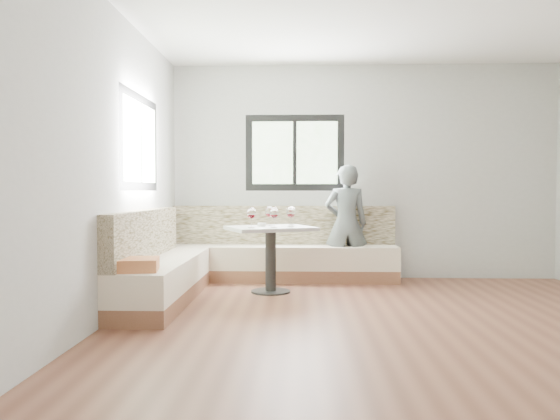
% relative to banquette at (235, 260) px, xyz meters
% --- Properties ---
extents(room, '(5.01, 5.01, 2.81)m').
position_rel_banquette_xyz_m(room, '(1.51, -1.54, 1.08)').
color(room, brown).
rests_on(room, ground).
extents(banquette, '(2.90, 2.80, 0.95)m').
position_rel_banquette_xyz_m(banquette, '(0.00, 0.00, 0.00)').
color(banquette, brown).
rests_on(banquette, ground).
extents(table, '(1.11, 1.01, 0.75)m').
position_rel_banquette_xyz_m(table, '(0.43, -0.22, 0.23)').
color(table, black).
rests_on(table, ground).
extents(person, '(0.56, 0.39, 1.48)m').
position_rel_banquette_xyz_m(person, '(1.34, 0.56, 0.41)').
color(person, '#535A5B').
rests_on(person, ground).
extents(olive_ramekin, '(0.10, 0.10, 0.04)m').
position_rel_banquette_xyz_m(olive_ramekin, '(0.33, -0.20, 0.43)').
color(olive_ramekin, white).
rests_on(olive_ramekin, table).
extents(wine_glass_a, '(0.10, 0.10, 0.22)m').
position_rel_banquette_xyz_m(wine_glass_a, '(0.23, -0.46, 0.57)').
color(wine_glass_a, white).
rests_on(wine_glass_a, table).
extents(wine_glass_b, '(0.10, 0.10, 0.22)m').
position_rel_banquette_xyz_m(wine_glass_b, '(0.48, -0.42, 0.57)').
color(wine_glass_b, white).
rests_on(wine_glass_b, table).
extents(wine_glass_c, '(0.10, 0.10, 0.22)m').
position_rel_banquette_xyz_m(wine_glass_c, '(0.66, -0.27, 0.57)').
color(wine_glass_c, white).
rests_on(wine_glass_c, table).
extents(wine_glass_d, '(0.10, 0.10, 0.22)m').
position_rel_banquette_xyz_m(wine_glass_d, '(0.41, -0.11, 0.57)').
color(wine_glass_d, white).
rests_on(wine_glass_d, table).
extents(wine_glass_e, '(0.10, 0.10, 0.22)m').
position_rel_banquette_xyz_m(wine_glass_e, '(0.66, 0.02, 0.57)').
color(wine_glass_e, white).
rests_on(wine_glass_e, table).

